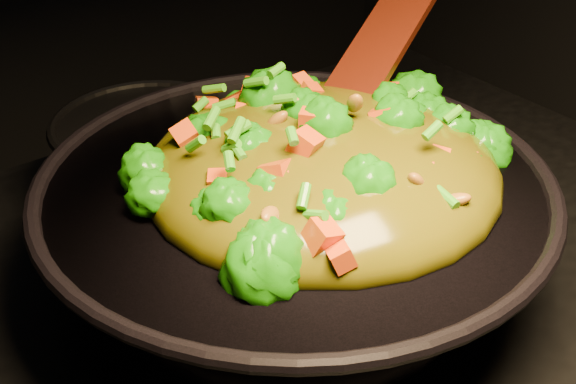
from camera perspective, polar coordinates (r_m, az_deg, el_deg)
wok at (r=0.78m, az=0.45°, el=-3.49°), size 0.57×0.57×0.13m
stir_fry at (r=0.72m, az=2.50°, el=4.87°), size 0.41×0.41×0.11m
spatula at (r=0.82m, az=5.49°, el=8.68°), size 0.34×0.18×0.15m
back_pot at (r=0.93m, az=-9.66°, el=1.87°), size 0.26×0.26×0.12m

